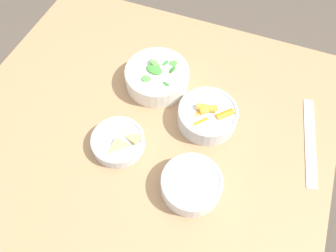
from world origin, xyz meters
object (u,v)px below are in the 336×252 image
object	(u,v)px
bowl_greens	(157,76)
ruler	(310,141)
bowl_cookies	(118,141)
bowl_carrots	(208,115)
bowl_beans_hotdog	(191,184)

from	to	relation	value
bowl_greens	ruler	bearing A→B (deg)	85.28
bowl_cookies	ruler	bearing A→B (deg)	112.44
ruler	bowl_carrots	bearing A→B (deg)	-81.86
bowl_greens	ruler	world-z (taller)	bowl_greens
bowl_cookies	bowl_beans_hotdog	bearing A→B (deg)	78.19
bowl_beans_hotdog	ruler	bearing A→B (deg)	133.39
bowl_carrots	bowl_greens	xyz separation A→B (m)	(-0.08, -0.19, 0.00)
bowl_greens	bowl_cookies	distance (m)	0.25
bowl_carrots	bowl_cookies	size ratio (longest dim) A/B	1.15
bowl_greens	bowl_cookies	size ratio (longest dim) A/B	1.33
bowl_cookies	bowl_carrots	bearing A→B (deg)	128.61
bowl_carrots	bowl_greens	bearing A→B (deg)	-113.43
ruler	bowl_greens	bearing A→B (deg)	-94.72
bowl_beans_hotdog	bowl_cookies	size ratio (longest dim) A/B	1.06
bowl_carrots	ruler	distance (m)	0.30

